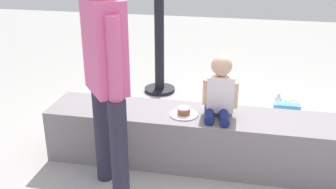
% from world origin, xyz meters
% --- Properties ---
extents(ground_plane, '(12.00, 12.00, 0.00)m').
position_xyz_m(ground_plane, '(0.00, 0.00, 0.00)').
color(ground_plane, '#A3A09C').
extents(concrete_ledge, '(2.67, 0.48, 0.44)m').
position_xyz_m(concrete_ledge, '(0.00, 0.00, 0.22)').
color(concrete_ledge, gray).
rests_on(concrete_ledge, ground_plane).
extents(child_seated, '(0.28, 0.32, 0.48)m').
position_xyz_m(child_seated, '(0.05, 0.01, 0.65)').
color(child_seated, navy).
rests_on(child_seated, concrete_ledge).
extents(adult_standing, '(0.37, 0.41, 1.66)m').
position_xyz_m(adult_standing, '(-0.66, -0.53, 1.00)').
color(adult_standing, '#29263A').
rests_on(adult_standing, ground_plane).
extents(cake_plate, '(0.22, 0.22, 0.06)m').
position_xyz_m(cake_plate, '(-0.22, -0.05, 0.46)').
color(cake_plate, white).
rests_on(cake_plate, concrete_ledge).
extents(gift_bag, '(0.24, 0.10, 0.34)m').
position_xyz_m(gift_bag, '(0.63, 0.70, 0.15)').
color(gift_bag, '#4C99E0').
rests_on(gift_bag, ground_plane).
extents(railing_post, '(0.36, 0.36, 1.18)m').
position_xyz_m(railing_post, '(-0.77, 1.49, 0.45)').
color(railing_post, black).
rests_on(railing_post, ground_plane).
extents(water_bottle_near_gift, '(0.07, 0.07, 0.19)m').
position_xyz_m(water_bottle_near_gift, '(0.59, 1.23, 0.09)').
color(water_bottle_near_gift, silver).
rests_on(water_bottle_near_gift, ground_plane).
extents(party_cup_red, '(0.08, 0.08, 0.11)m').
position_xyz_m(party_cup_red, '(1.00, 0.88, 0.06)').
color(party_cup_red, red).
rests_on(party_cup_red, ground_plane).
extents(cake_box_white, '(0.34, 0.33, 0.10)m').
position_xyz_m(cake_box_white, '(0.13, 0.50, 0.05)').
color(cake_box_white, white).
rests_on(cake_box_white, ground_plane).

